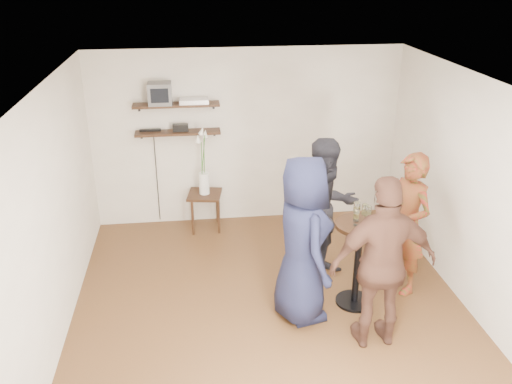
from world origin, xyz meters
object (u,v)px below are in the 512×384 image
(crt_monitor, at_px, (160,93))
(dvd_deck, at_px, (194,101))
(radio, at_px, (181,128))
(side_table, at_px, (205,199))
(person_dark, at_px, (326,210))
(person_brown, at_px, (383,264))
(person_plaid, at_px, (407,224))
(drinks_table, at_px, (358,253))
(person_navy, at_px, (302,240))

(crt_monitor, relative_size, dvd_deck, 0.80)
(radio, distance_m, side_table, 1.10)
(person_dark, height_order, person_brown, person_brown)
(dvd_deck, height_order, side_table, dvd_deck)
(person_plaid, xyz_separation_m, person_brown, (-0.62, -0.94, 0.07))
(drinks_table, bearing_deg, radio, 130.16)
(person_navy, bearing_deg, drinks_table, -90.00)
(crt_monitor, relative_size, radio, 1.45)
(dvd_deck, height_order, person_brown, dvd_deck)
(radio, bearing_deg, person_dark, -43.74)
(person_brown, bearing_deg, crt_monitor, -55.37)
(radio, distance_m, drinks_table, 3.14)
(dvd_deck, bearing_deg, crt_monitor, 180.00)
(side_table, height_order, person_dark, person_dark)
(crt_monitor, bearing_deg, drinks_table, -46.37)
(dvd_deck, bearing_deg, person_brown, -59.51)
(person_dark, bearing_deg, drinks_table, -90.00)
(dvd_deck, bearing_deg, person_navy, -66.46)
(drinks_table, height_order, person_brown, person_brown)
(side_table, xyz_separation_m, person_dark, (1.43, -1.48, 0.43))
(crt_monitor, xyz_separation_m, side_table, (0.55, -0.17, -1.55))
(person_plaid, relative_size, person_brown, 0.93)
(dvd_deck, xyz_separation_m, person_brown, (1.77, -3.00, -0.97))
(side_table, height_order, person_navy, person_navy)
(radio, relative_size, person_brown, 0.12)
(radio, relative_size, person_plaid, 0.13)
(person_plaid, distance_m, person_dark, 0.96)
(dvd_deck, distance_m, person_navy, 2.83)
(radio, height_order, person_navy, person_navy)
(drinks_table, height_order, person_navy, person_navy)
(person_plaid, bearing_deg, dvd_deck, -151.70)
(side_table, distance_m, person_dark, 2.10)
(side_table, relative_size, drinks_table, 0.54)
(radio, relative_size, person_dark, 0.12)
(dvd_deck, xyz_separation_m, radio, (-0.21, 0.00, -0.38))
(person_dark, distance_m, person_navy, 0.91)
(drinks_table, height_order, person_plaid, person_plaid)
(radio, height_order, drinks_table, radio)
(person_dark, relative_size, person_brown, 0.97)
(dvd_deck, bearing_deg, radio, 180.00)
(drinks_table, distance_m, person_navy, 0.75)
(radio, xyz_separation_m, person_navy, (1.27, -2.44, -0.57))
(crt_monitor, xyz_separation_m, person_brown, (2.23, -3.00, -1.09))
(person_dark, distance_m, person_brown, 1.37)
(dvd_deck, height_order, person_plaid, dvd_deck)
(crt_monitor, height_order, dvd_deck, crt_monitor)
(dvd_deck, relative_size, person_dark, 0.22)
(radio, height_order, side_table, radio)
(crt_monitor, xyz_separation_m, drinks_table, (2.20, -2.31, -1.35))
(crt_monitor, distance_m, person_brown, 3.89)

